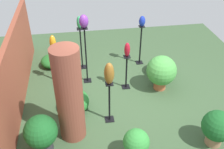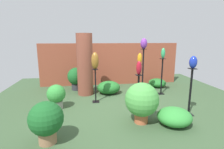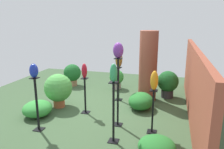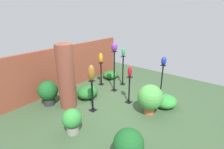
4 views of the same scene
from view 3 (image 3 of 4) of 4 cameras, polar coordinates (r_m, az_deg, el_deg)
The scene contains 22 objects.
ground_plane at distance 6.08m, azimuth -3.64°, elevation -8.56°, with size 8.00×8.00×0.00m, color #385133.
brick_wall_back at distance 5.52m, azimuth 20.62°, elevation -2.57°, with size 5.60×0.12×1.69m, color brown.
brick_pillar at distance 6.47m, azimuth 9.40°, elevation 2.17°, with size 0.53×0.53×2.04m, color brown.
pedestal_jade at distance 4.26m, azimuth 0.39°, elevation -10.58°, with size 0.20×0.20×1.22m.
pedestal_ruby at distance 5.64m, azimuth -7.02°, elevation -5.94°, with size 0.20×0.20×0.93m.
pedestal_amber at distance 4.73m, azimuth 10.58°, elevation -10.01°, with size 0.20×0.20×0.95m.
pedestal_bronze at distance 6.46m, azimuth 1.75°, elevation -2.85°, with size 0.20×0.20×1.00m.
pedestal_violet at distance 4.85m, azimuth 1.56°, elevation -5.41°, with size 0.20×0.20×1.55m.
pedestal_cobalt at distance 4.97m, azimuth -18.99°, elevation -7.94°, with size 0.20×0.20×1.18m.
art_vase_jade at distance 3.99m, azimuth 0.41°, elevation 0.42°, with size 0.14×0.14×0.35m, color #2D9356.
art_vase_ruby at distance 5.44m, azimuth -7.24°, elevation 0.96°, with size 0.14×0.14×0.37m, color maroon.
art_vase_amber at distance 4.48m, azimuth 10.99°, elevation -1.54°, with size 0.17×0.16×0.41m, color orange.
art_vase_bronze at distance 6.28m, azimuth 1.80°, elevation 4.10°, with size 0.21×0.21×0.49m, color brown.
art_vase_violet at distance 4.62m, azimuth 1.64°, elevation 6.34°, with size 0.21×0.22×0.33m, color #6B2D8C.
art_vase_cobalt at distance 4.74m, azimuth -19.75°, elevation 0.93°, with size 0.18×0.18×0.29m, color #192D9E.
potted_plant_walkway_edge at distance 7.57m, azimuth 1.21°, elevation -0.94°, with size 0.50×0.50×0.67m.
potted_plant_front_right at distance 8.02m, azimuth -10.32°, elevation 0.25°, with size 0.62×0.62×0.79m.
potted_plant_back_center at distance 6.12m, azimuth -13.86°, elevation -3.55°, with size 0.76×0.76×0.93m.
potted_plant_mid_left at distance 6.89m, azimuth 14.38°, elevation -2.09°, with size 0.64×0.64×0.83m.
foliage_bed_east at distance 5.96m, azimuth 7.54°, elevation -6.87°, with size 0.79×0.66×0.44m, color #236B28.
foliage_bed_west at distance 4.14m, azimuth 11.62°, elevation -17.94°, with size 0.67×0.67×0.33m, color #236B28.
foliage_bed_center at distance 5.80m, azimuth -18.91°, elevation -8.43°, with size 0.75×0.72×0.39m, color #338C38.
Camera 3 is at (5.28, 1.89, 2.35)m, focal length 35.00 mm.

